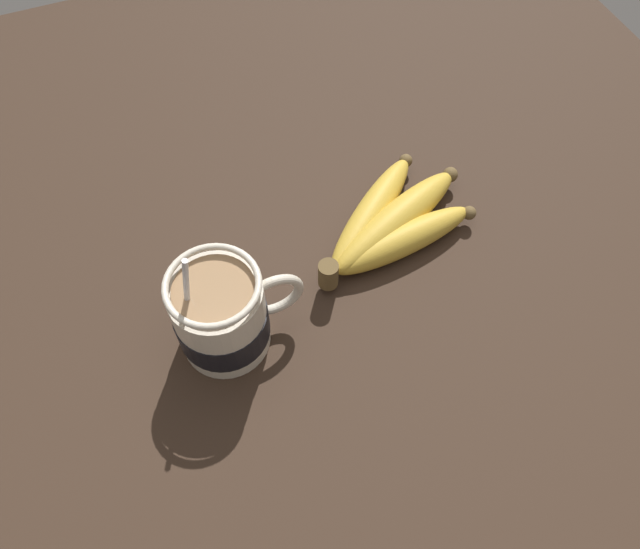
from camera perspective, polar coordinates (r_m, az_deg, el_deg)
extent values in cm
cube|color=#332319|center=(64.03, -1.93, -1.64)|extent=(111.44, 111.44, 3.18)
cylinder|color=beige|center=(56.46, -9.04, -3.81)|extent=(8.29, 8.29, 8.91)
cylinder|color=black|center=(57.32, -8.91, -4.28)|extent=(8.49, 8.49, 3.47)
torus|color=beige|center=(56.41, -4.20, -1.90)|extent=(5.66, 0.90, 5.66)
cylinder|color=#997551|center=(52.55, -9.71, -1.46)|extent=(7.09, 7.09, 0.40)
torus|color=beige|center=(51.78, -9.85, -0.95)|extent=(8.29, 8.29, 0.60)
cylinder|color=silver|center=(53.45, -12.01, -2.88)|extent=(2.46, 0.50, 12.93)
ellipsoid|color=silver|center=(59.03, -10.00, -5.62)|extent=(3.00, 2.00, 0.80)
cylinder|color=brown|center=(60.20, 0.76, 0.00)|extent=(2.00, 2.00, 3.00)
ellipsoid|color=gold|center=(63.98, 7.80, 2.86)|extent=(16.28, 5.19, 3.27)
sphere|color=brown|center=(67.53, 13.48, 5.50)|extent=(1.47, 1.47, 1.47)
ellipsoid|color=gold|center=(65.25, 6.94, 4.88)|extent=(17.92, 10.35, 3.70)
sphere|color=brown|center=(70.20, 11.82, 8.92)|extent=(1.66, 1.66, 1.66)
ellipsoid|color=gold|center=(65.89, 4.74, 5.62)|extent=(15.19, 13.08, 3.29)
sphere|color=brown|center=(71.03, 7.85, 10.27)|extent=(1.48, 1.48, 1.48)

